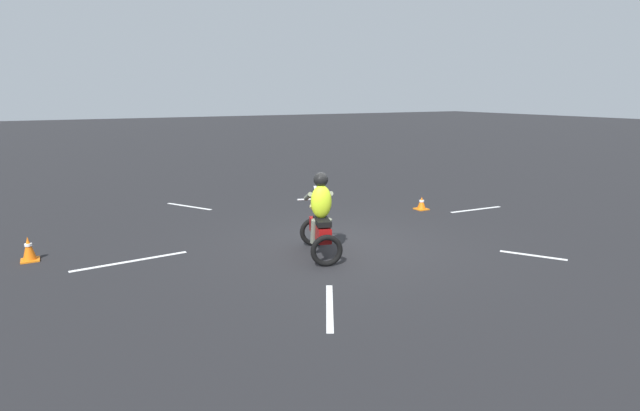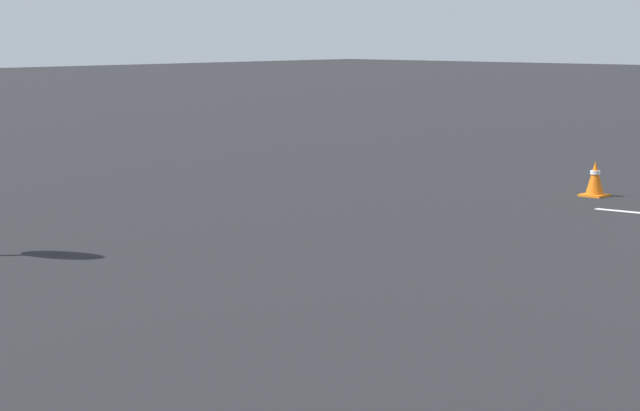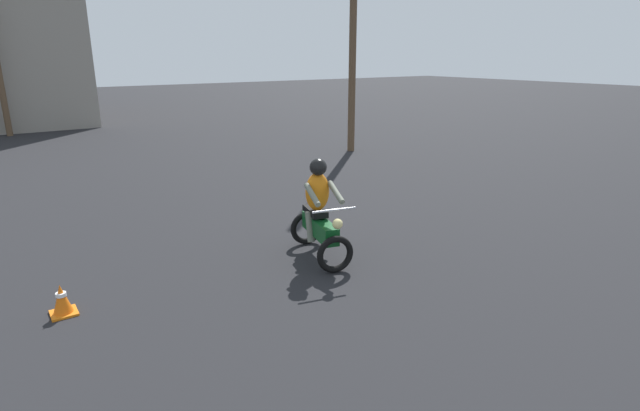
{
  "view_description": "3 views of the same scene",
  "coord_description": "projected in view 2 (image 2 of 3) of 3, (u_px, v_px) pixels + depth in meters",
  "views": [
    {
      "loc": [
        5.23,
        8.43,
        3.1
      ],
      "look_at": [
        0.75,
        0.25,
        1.0
      ],
      "focal_mm": 28.0,
      "sensor_mm": 36.0,
      "label": 1
    },
    {
      "loc": [
        -2.47,
        12.41,
        2.17
      ],
      "look_at": [
        3.56,
        5.72,
        0.9
      ],
      "focal_mm": 70.0,
      "sensor_mm": 36.0,
      "label": 2
    },
    {
      "loc": [
        1.99,
        4.86,
        3.25
      ],
      "look_at": [
        6.37,
        11.19,
        0.9
      ],
      "focal_mm": 28.0,
      "sensor_mm": 36.0,
      "label": 3
    }
  ],
  "objects": [
    {
      "name": "traffic_cone_mid_center",
      "position": [
        595.0,
        179.0,
        16.39
      ],
      "size": [
        0.32,
        0.32,
        0.47
      ],
      "color": "orange",
      "rests_on": "ground"
    }
  ]
}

